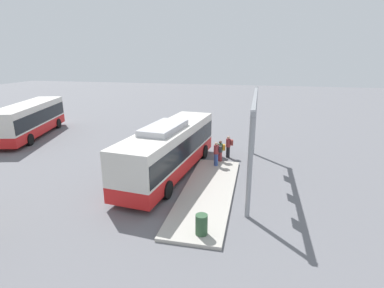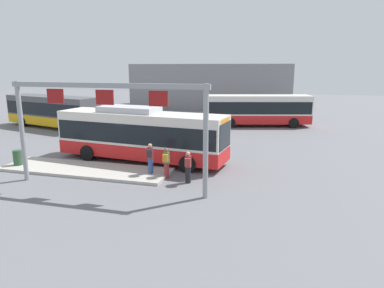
% 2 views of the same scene
% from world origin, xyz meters
% --- Properties ---
extents(ground_plane, '(120.00, 120.00, 0.00)m').
position_xyz_m(ground_plane, '(0.00, 0.00, 0.00)').
color(ground_plane, slate).
extents(platform_curb, '(10.00, 2.80, 0.16)m').
position_xyz_m(platform_curb, '(-2.31, -2.87, 0.08)').
color(platform_curb, '#B2ADA3').
rests_on(platform_curb, ground).
extents(bus_main, '(11.17, 3.72, 3.46)m').
position_xyz_m(bus_main, '(-0.01, 0.00, 1.81)').
color(bus_main, red).
rests_on(bus_main, ground).
extents(bus_background_right, '(10.52, 5.02, 3.10)m').
position_xyz_m(bus_background_right, '(6.03, 15.47, 1.78)').
color(bus_background_right, red).
rests_on(bus_background_right, ground).
extents(person_boarding, '(0.39, 0.56, 1.67)m').
position_xyz_m(person_boarding, '(4.03, -3.37, 0.89)').
color(person_boarding, black).
rests_on(person_boarding, ground).
extents(person_waiting_near, '(0.41, 0.57, 1.67)m').
position_xyz_m(person_waiting_near, '(1.72, -2.78, 1.05)').
color(person_waiting_near, '#334C8C').
rests_on(person_waiting_near, platform_curb).
extents(person_waiting_mid, '(0.38, 0.55, 1.67)m').
position_xyz_m(person_waiting_mid, '(2.70, -2.94, 0.89)').
color(person_waiting_mid, maroon).
rests_on(person_waiting_mid, ground).
extents(platform_sign_gantry, '(10.16, 0.24, 5.20)m').
position_xyz_m(platform_sign_gantry, '(0.47, -5.14, 3.80)').
color(platform_sign_gantry, gray).
rests_on(platform_sign_gantry, ground).
extents(trash_bin, '(0.52, 0.52, 0.90)m').
position_xyz_m(trash_bin, '(-6.55, -3.31, 0.61)').
color(trash_bin, '#2D5133').
rests_on(trash_bin, platform_curb).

